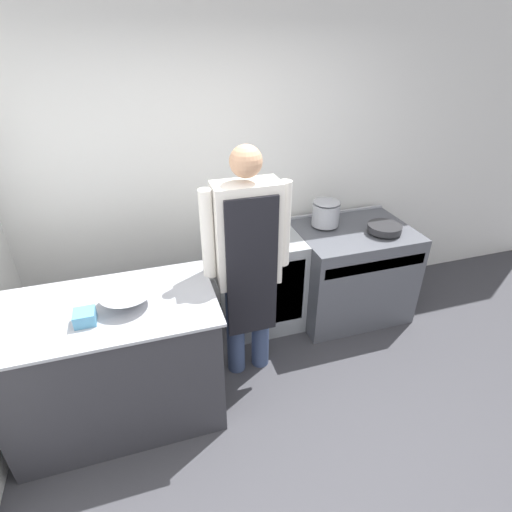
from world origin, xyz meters
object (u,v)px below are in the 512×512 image
fridge_unit (262,280)px  saute_pan (384,228)px  stove (349,271)px  mixing_bowl (127,299)px  plastic_tub (85,317)px  stock_pot (326,212)px  person_cook (247,257)px

fridge_unit → saute_pan: saute_pan is taller
stove → mixing_bowl: mixing_bowl is taller
stove → fridge_unit: bearing=173.2°
plastic_tub → saute_pan: bearing=14.5°
mixing_bowl → stock_pot: size_ratio=1.35×
saute_pan → stove: bearing=146.2°
person_cook → mixing_bowl: 0.85m
fridge_unit → plastic_tub: plastic_tub is taller
stove → saute_pan: saute_pan is taller
fridge_unit → saute_pan: size_ratio=2.96×
stove → saute_pan: bearing=-33.8°
fridge_unit → mixing_bowl: bearing=-146.2°
stock_pot → plastic_tub: bearing=-155.4°
plastic_tub → mixing_bowl: bearing=24.6°
fridge_unit → mixing_bowl: size_ratio=2.65×
person_cook → stock_pot: person_cook is taller
mixing_bowl → stock_pot: (1.73, 0.79, 0.02)m
plastic_tub → stock_pot: bearing=24.6°
stove → person_cook: size_ratio=0.56×
fridge_unit → plastic_tub: (-1.36, -0.86, 0.54)m
fridge_unit → person_cook: person_cook is taller
fridge_unit → stove: bearing=-6.8°
person_cook → saute_pan: (1.34, 0.33, -0.12)m
plastic_tub → saute_pan: size_ratio=0.41×
mixing_bowl → saute_pan: size_ratio=1.11×
stove → stock_pot: bearing=148.8°
saute_pan → plastic_tub: bearing=-165.5°
stove → plastic_tub: 2.39m
mixing_bowl → plastic_tub: size_ratio=2.73×
mixing_bowl → plastic_tub: (-0.24, -0.11, -0.01)m
stock_pot → saute_pan: bearing=-32.4°
person_cook → saute_pan: bearing=13.7°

